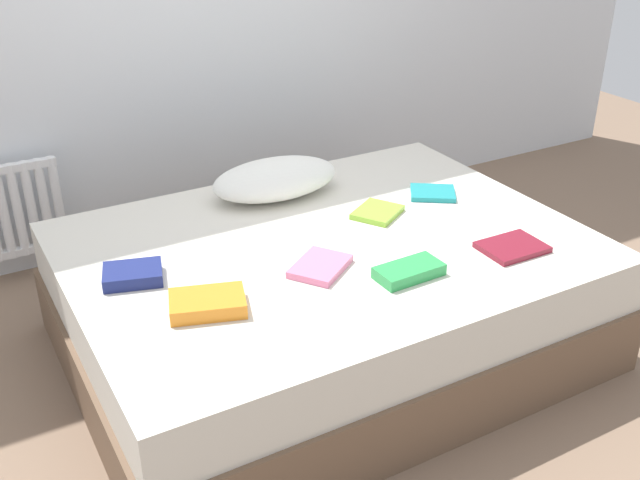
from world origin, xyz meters
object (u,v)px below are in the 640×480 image
at_px(textbook_green, 409,271).
at_px(radiator, 18,210).
at_px(bed, 326,296).
at_px(textbook_orange, 207,303).
at_px(pillow, 275,179).
at_px(textbook_lime, 377,212).
at_px(textbook_navy, 133,275).
at_px(textbook_teal, 433,193).
at_px(textbook_maroon, 512,247).
at_px(textbook_pink, 320,266).

bearing_deg(textbook_green, radiator, 122.84).
distance_m(bed, radiator, 1.55).
height_order(textbook_orange, textbook_green, textbook_orange).
height_order(pillow, textbook_lime, pillow).
bearing_deg(textbook_navy, textbook_lime, 18.18).
bearing_deg(textbook_green, bed, 105.26).
height_order(pillow, textbook_orange, pillow).
bearing_deg(textbook_teal, textbook_maroon, -60.80).
height_order(textbook_pink, textbook_lime, textbook_pink).
xyz_separation_m(bed, textbook_teal, (0.63, 0.15, 0.26)).
xyz_separation_m(textbook_teal, textbook_pink, (-0.76, -0.33, 0.00)).
bearing_deg(radiator, textbook_pink, -58.95).
bearing_deg(pillow, textbook_lime, -54.80).
height_order(textbook_pink, textbook_green, textbook_green).
distance_m(textbook_pink, textbook_green, 0.32).
xyz_separation_m(textbook_navy, textbook_green, (0.86, -0.46, -0.00)).
bearing_deg(textbook_maroon, textbook_teal, 86.12).
relative_size(textbook_teal, textbook_lime, 0.98).
bearing_deg(bed, textbook_green, -73.21).
bearing_deg(bed, textbook_maroon, -35.68).
height_order(textbook_green, textbook_lime, textbook_green).
bearing_deg(pillow, textbook_orange, -130.09).
distance_m(pillow, textbook_pink, 0.70).
distance_m(radiator, textbook_orange, 1.50).
xyz_separation_m(pillow, textbook_orange, (-0.61, -0.73, -0.05)).
relative_size(pillow, textbook_orange, 2.32).
height_order(textbook_navy, textbook_maroon, textbook_navy).
bearing_deg(bed, radiator, 128.89).
distance_m(bed, textbook_maroon, 0.76).
bearing_deg(textbook_orange, textbook_lime, 38.85).
relative_size(radiator, pillow, 0.80).
height_order(textbook_teal, textbook_navy, textbook_navy).
height_order(radiator, textbook_lime, radiator).
xyz_separation_m(textbook_teal, textbook_navy, (-1.37, -0.08, 0.01)).
bearing_deg(textbook_navy, pillow, 45.29).
distance_m(textbook_teal, textbook_green, 0.74).
bearing_deg(textbook_pink, pillow, 41.82).
bearing_deg(textbook_orange, textbook_pink, 24.73).
height_order(bed, textbook_navy, textbook_navy).
relative_size(textbook_teal, textbook_navy, 0.95).
xyz_separation_m(textbook_teal, textbook_lime, (-0.32, -0.05, 0.00)).
xyz_separation_m(textbook_green, textbook_lime, (0.19, 0.48, -0.01)).
height_order(bed, textbook_lime, textbook_lime).
distance_m(textbook_teal, textbook_maroon, 0.56).
distance_m(textbook_navy, textbook_lime, 1.05).
distance_m(textbook_navy, textbook_maroon, 1.41).
relative_size(radiator, textbook_pink, 2.06).
relative_size(pillow, textbook_pink, 2.57).
bearing_deg(textbook_maroon, pillow, 122.45).
bearing_deg(textbook_lime, textbook_teal, -22.90).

